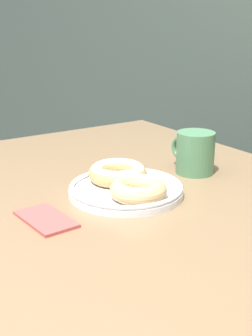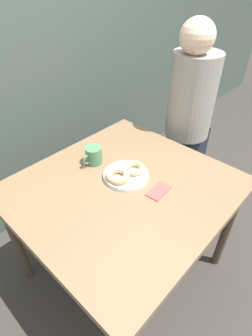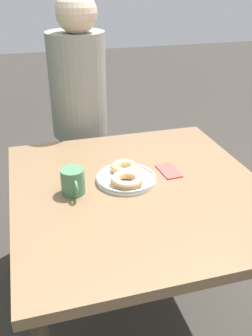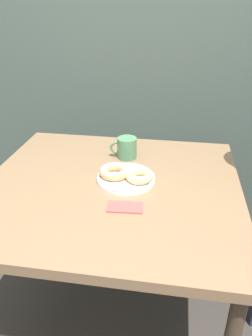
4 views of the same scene
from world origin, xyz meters
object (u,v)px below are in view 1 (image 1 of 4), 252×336
at_px(napkin, 46,219).
at_px(coffee_mug, 195,152).
at_px(dining_table, 98,221).
at_px(donut_plate, 126,184).

bearing_deg(napkin, coffee_mug, 98.23).
height_order(coffee_mug, napkin, coffee_mug).
height_order(dining_table, donut_plate, donut_plate).
bearing_deg(dining_table, napkin, -61.79).
bearing_deg(dining_table, coffee_mug, 84.32).
relative_size(dining_table, donut_plate, 4.06).
xyz_separation_m(dining_table, napkin, (0.09, -0.16, 0.08)).
distance_m(donut_plate, napkin, 0.20).
bearing_deg(donut_plate, napkin, -81.61).
height_order(dining_table, napkin, napkin).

